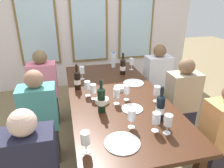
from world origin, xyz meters
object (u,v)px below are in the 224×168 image
wine_glass_5 (132,116)px  seated_person_3 (157,81)px  tasting_bowl_0 (120,88)px  wine_bottle_0 (160,108)px  water_bottle (113,60)px  seated_person_0 (41,121)px  wine_bottle_1 (77,80)px  seated_person_1 (181,103)px  wine_glass_0 (127,90)px  wine_glass_3 (157,91)px  wine_bottle_2 (101,100)px  seated_person_2 (45,90)px  white_plate_0 (122,143)px  wine_glass_9 (168,121)px  wine_glass_10 (156,119)px  white_plate_2 (132,109)px  wine_glass_1 (82,71)px  white_plate_1 (133,83)px  wine_glass_7 (87,86)px  tasting_bowl_1 (102,101)px  wine_glass_4 (132,62)px  seated_person_5 (222,140)px  dining_table (116,100)px  wine_glass_8 (93,89)px  wine_glass_6 (85,139)px  wine_glass_2 (117,94)px  wine_bottle_3 (123,67)px

wine_glass_5 → seated_person_3: (0.87, 1.34, -0.33)m
tasting_bowl_0 → wine_bottle_0: bearing=-75.7°
water_bottle → seated_person_0: bearing=-138.3°
wine_bottle_1 → seated_person_1: (1.25, -0.27, -0.33)m
seated_person_3 → wine_glass_0: bearing=-132.1°
wine_glass_3 → seated_person_1: 0.62m
wine_bottle_2 → seated_person_2: bearing=119.5°
white_plate_0 → wine_glass_0: (0.24, 0.68, 0.11)m
wine_glass_9 → wine_glass_10: size_ratio=1.00×
white_plate_2 → wine_glass_1: wine_glass_1 is taller
white_plate_2 → white_plate_1: bearing=69.9°
tasting_bowl_0 → wine_glass_7: bearing=-171.4°
wine_bottle_2 → water_bottle: size_ratio=1.39×
wine_glass_10 → tasting_bowl_1: bearing=120.1°
wine_glass_9 → wine_glass_7: bearing=123.3°
wine_glass_4 → seated_person_1: seated_person_1 is taller
seated_person_3 → seated_person_5: size_ratio=1.00×
tasting_bowl_0 → tasting_bowl_1: size_ratio=0.93×
dining_table → tasting_bowl_0: tasting_bowl_0 is taller
white_plate_0 → wine_glass_9: wine_glass_9 is taller
wine_glass_3 → seated_person_5: 0.76m
water_bottle → wine_glass_5: bearing=-98.3°
wine_glass_1 → wine_glass_7: 0.51m
tasting_bowl_1 → wine_glass_8: wine_glass_8 is taller
wine_bottle_2 → seated_person_2: seated_person_2 is taller
white_plate_0 → tasting_bowl_0: 0.96m
wine_bottle_0 → wine_glass_3: bearing=70.1°
water_bottle → white_plate_1: bearing=-81.4°
wine_glass_9 → seated_person_3: bearing=67.5°
wine_glass_5 → wine_glass_6: (-0.42, -0.21, 0.00)m
wine_glass_0 → seated_person_0: 0.99m
white_plate_2 → wine_glass_4: (0.36, 1.11, 0.12)m
wine_glass_2 → seated_person_3: size_ratio=0.16×
wine_glass_1 → wine_bottle_3: bearing=3.7°
wine_glass_3 → seated_person_3: size_ratio=0.16×
wine_bottle_1 → wine_bottle_2: (0.18, -0.58, 0.01)m
dining_table → white_plate_2: (0.08, -0.35, 0.07)m
wine_glass_3 → wine_glass_6: bearing=-143.9°
wine_bottle_0 → wine_bottle_2: wine_bottle_2 is taller
wine_bottle_0 → seated_person_1: 0.89m
dining_table → wine_bottle_0: (0.25, -0.59, 0.20)m
wine_glass_10 → wine_glass_7: bearing=120.8°
wine_glass_1 → seated_person_1: bearing=-26.1°
seated_person_2 → wine_glass_3: bearing=-40.0°
tasting_bowl_0 → dining_table: bearing=-125.0°
wine_glass_0 → seated_person_3: 1.19m
wine_glass_10 → seated_person_5: size_ratio=0.16×
wine_glass_1 → wine_glass_9: size_ratio=1.00×
wine_glass_5 → seated_person_2: (-0.82, 1.41, -0.33)m
wine_bottle_0 → wine_glass_8: size_ratio=1.91×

